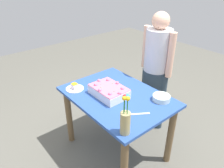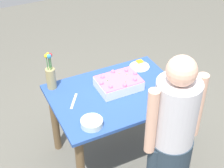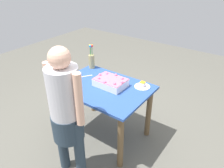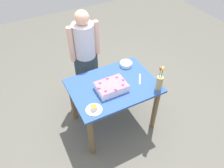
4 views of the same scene
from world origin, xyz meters
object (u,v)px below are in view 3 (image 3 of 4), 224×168
Objects in this scene: serving_plate_with_slice at (142,86)px; person_standing at (66,110)px; flower_vase at (92,60)px; fruit_bowl at (67,85)px; sheet_cake at (111,82)px; cake_knife at (85,76)px.

serving_plate_with_slice is 0.13× the size of person_standing.
flower_vase is at bearing 176.38° from serving_plate_with_slice.
flower_vase is 2.03× the size of fruit_bowl.
sheet_cake is at bearing 39.96° from fruit_bowl.
serving_plate_with_slice is at bearing -16.87° from person_standing.
serving_plate_with_slice is at bearing -41.01° from cake_knife.
cake_knife is at bearing -179.47° from sheet_cake.
serving_plate_with_slice is at bearing -3.62° from flower_vase.
cake_knife is at bearing 30.99° from person_standing.
serving_plate_with_slice is 0.91m from fruit_bowl.
sheet_cake is 1.06× the size of flower_vase.
cake_knife is 0.31m from flower_vase.
person_standing reaches higher than sheet_cake.
flower_vase is (-0.52, 0.26, 0.08)m from sheet_cake.
sheet_cake reaches higher than fruit_bowl.
fruit_bowl is at bearing -140.04° from sheet_cake.
person_standing reaches higher than flower_vase.
cake_knife is (-0.75, -0.21, -0.02)m from serving_plate_with_slice.
flower_vase is at bearing 101.48° from fruit_bowl.
fruit_bowl is (-0.73, -0.54, 0.01)m from serving_plate_with_slice.
flower_vase is (-0.85, 0.05, 0.11)m from serving_plate_with_slice.
fruit_bowl is (0.02, -0.33, 0.02)m from cake_knife.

